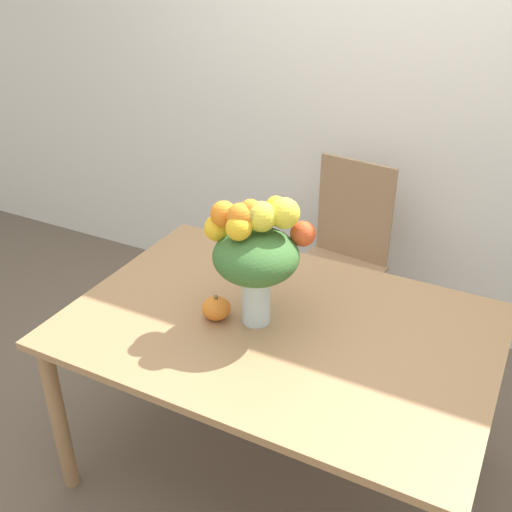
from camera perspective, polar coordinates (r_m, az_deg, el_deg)
name	(u,v)px	position (r m, az deg, el deg)	size (l,w,h in m)	color
ground_plane	(276,465)	(2.67, 1.90, -19.27)	(12.00, 12.00, 0.00)	brown
wall_back	(399,76)	(3.09, 13.47, 16.37)	(8.00, 0.06, 2.70)	white
dining_table	(279,341)	(2.22, 2.18, -8.06)	(1.52, 1.04, 0.73)	#9E754C
flower_vase	(257,249)	(2.04, 0.10, 0.69)	(0.36, 0.37, 0.48)	silver
pumpkin	(216,308)	(2.18, -3.81, -4.98)	(0.10, 0.10, 0.10)	orange
dining_chair_near_window	(340,259)	(3.05, 8.03, -0.30)	(0.47, 0.47, 1.00)	#9E7A56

